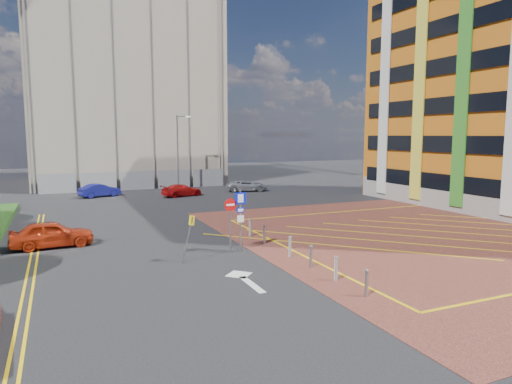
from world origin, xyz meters
TOP-DOWN VIEW (x-y plane):
  - ground at (0.00, 0.00)m, footprint 140.00×140.00m
  - forecourt at (14.00, 0.00)m, footprint 26.00×26.00m
  - lamp_back at (4.08, 28.00)m, footprint 1.53×0.16m
  - sign_cluster at (0.30, 0.98)m, footprint 1.17×0.12m
  - warning_sign at (-2.44, 0.03)m, footprint 0.73×0.41m
  - bollard_row at (2.30, -1.67)m, footprint 0.14×11.14m
  - construction_building at (0.00, 40.00)m, footprint 21.20×19.20m
  - construction_fence at (1.00, 30.00)m, footprint 21.60×0.06m
  - car_red_left at (-8.33, 5.81)m, footprint 4.25×1.94m
  - car_blue_back at (-4.29, 25.56)m, footprint 4.07×2.55m
  - car_red_back at (3.06, 22.88)m, footprint 4.31×2.62m
  - car_silver_back at (10.35, 24.03)m, footprint 4.64×2.90m

SIDE VIEW (x-z plane):
  - ground at x=0.00m, z-range 0.00..0.00m
  - forecourt at x=14.00m, z-range 0.00..0.02m
  - bollard_row at x=2.30m, z-range 0.02..0.92m
  - car_red_back at x=3.06m, z-range 0.00..1.17m
  - car_silver_back at x=10.35m, z-range 0.00..1.20m
  - car_blue_back at x=-4.29m, z-range 0.00..1.27m
  - car_red_left at x=-8.33m, z-range 0.00..1.42m
  - construction_fence at x=1.00m, z-range 0.00..2.00m
  - warning_sign at x=-2.44m, z-range 0.30..2.55m
  - sign_cluster at x=0.30m, z-range 0.35..3.55m
  - lamp_back at x=4.08m, z-range 0.36..8.36m
  - construction_building at x=0.00m, z-range 0.00..22.00m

